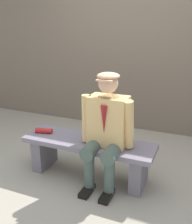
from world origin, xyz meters
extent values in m
plane|color=gray|center=(0.00, 0.00, 0.00)|extent=(30.00, 30.00, 0.00)
cube|color=slate|center=(0.00, 0.00, 0.42)|extent=(1.49, 0.44, 0.05)
cube|color=slate|center=(-0.59, 0.00, 0.20)|extent=(0.13, 0.38, 0.39)
cube|color=slate|center=(0.59, 0.00, 0.20)|extent=(0.13, 0.38, 0.39)
cube|color=tan|center=(-0.23, 0.00, 0.71)|extent=(0.40, 0.25, 0.53)
cylinder|color=#1E2338|center=(-0.23, 0.00, 0.95)|extent=(0.22, 0.22, 0.06)
cone|color=maroon|center=(-0.23, 0.13, 0.77)|extent=(0.07, 0.07, 0.29)
sphere|color=#DBAD8C|center=(-0.23, 0.02, 1.12)|extent=(0.20, 0.20, 0.20)
ellipsoid|color=tan|center=(-0.23, 0.02, 1.20)|extent=(0.23, 0.23, 0.07)
cube|color=tan|center=(-0.23, 0.11, 1.17)|extent=(0.16, 0.09, 0.02)
cylinder|color=#45564E|center=(-0.35, 0.13, 0.45)|extent=(0.15, 0.41, 0.15)
cylinder|color=#45564E|center=(-0.35, 0.25, 0.22)|extent=(0.11, 0.11, 0.45)
cube|color=black|center=(-0.35, 0.31, 0.03)|extent=(0.10, 0.24, 0.05)
cylinder|color=tan|center=(-0.47, 0.04, 0.72)|extent=(0.11, 0.18, 0.53)
cylinder|color=#45564E|center=(-0.12, 0.13, 0.45)|extent=(0.15, 0.41, 0.15)
cylinder|color=#45564E|center=(-0.12, 0.25, 0.22)|extent=(0.11, 0.11, 0.45)
cube|color=black|center=(-0.12, 0.31, 0.03)|extent=(0.10, 0.24, 0.05)
cylinder|color=tan|center=(0.00, 0.04, 0.72)|extent=(0.11, 0.11, 0.52)
cylinder|color=#B21E1E|center=(0.58, 0.01, 0.48)|extent=(0.21, 0.11, 0.06)
cube|color=#6A5D4D|center=(0.00, -1.75, 1.28)|extent=(12.00, 0.24, 2.56)
camera|label=1|loc=(-1.12, 2.45, 1.69)|focal=42.46mm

